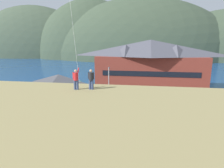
{
  "coord_description": "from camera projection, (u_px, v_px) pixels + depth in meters",
  "views": [
    {
      "loc": [
        4.41,
        -21.89,
        10.45
      ],
      "look_at": [
        -0.41,
        9.0,
        3.61
      ],
      "focal_mm": 29.79,
      "sensor_mm": 36.0,
      "label": 1
    }
  ],
  "objects": [
    {
      "name": "wharf_dock",
      "position": [
        118.0,
        78.0,
        55.55
      ],
      "size": [
        3.2,
        12.59,
        0.7
      ],
      "color": "#70604C",
      "rests_on": "ground"
    },
    {
      "name": "far_hill_center_saddle",
      "position": [
        139.0,
        59.0,
        130.43
      ],
      "size": [
        126.78,
        66.57,
        80.21
      ],
      "primitive_type": "ellipsoid",
      "color": "#3D4C38",
      "rests_on": "ground"
    },
    {
      "name": "parked_car_front_row_silver",
      "position": [
        7.0,
        109.0,
        27.32
      ],
      "size": [
        4.32,
        2.3,
        1.82
      ],
      "color": "slate",
      "rests_on": "parking_lot_pad"
    },
    {
      "name": "parked_car_mid_row_center",
      "position": [
        217.0,
        124.0,
        21.98
      ],
      "size": [
        4.29,
        2.23,
        1.82
      ],
      "color": "black",
      "rests_on": "parking_lot_pad"
    },
    {
      "name": "parked_car_back_row_left",
      "position": [
        45.0,
        116.0,
        24.42
      ],
      "size": [
        4.21,
        2.08,
        1.82
      ],
      "color": "#9EA3A8",
      "rests_on": "parking_lot_pad"
    },
    {
      "name": "moored_boat_wharfside",
      "position": [
        106.0,
        77.0,
        55.0
      ],
      "size": [
        2.95,
        8.55,
        2.16
      ],
      "color": "#A8A399",
      "rests_on": "ground"
    },
    {
      "name": "storage_shed_near_lot",
      "position": [
        59.0,
        88.0,
        32.65
      ],
      "size": [
        7.47,
        4.74,
        5.21
      ],
      "color": "#338475",
      "rests_on": "ground"
    },
    {
      "name": "parking_light_pole",
      "position": [
        109.0,
        82.0,
        33.61
      ],
      "size": [
        0.24,
        0.78,
        6.16
      ],
      "color": "#ADADB2",
      "rests_on": "parking_lot_pad"
    },
    {
      "name": "harbor_lodge",
      "position": [
        150.0,
        64.0,
        42.11
      ],
      "size": [
        25.23,
        8.94,
        11.28
      ],
      "color": "brown",
      "rests_on": "ground"
    },
    {
      "name": "far_hill_east_peak",
      "position": [
        90.0,
        58.0,
        140.5
      ],
      "size": [
        81.28,
        54.43,
        83.18
      ],
      "primitive_type": "ellipsoid",
      "color": "#3D4C38",
      "rests_on": "ground"
    },
    {
      "name": "person_companion",
      "position": [
        91.0,
        79.0,
        15.9
      ],
      "size": [
        0.55,
        0.4,
        1.74
      ],
      "color": "#384770",
      "rests_on": "grassy_hill_foreground"
    },
    {
      "name": "parked_car_mid_row_far",
      "position": [
        173.0,
        104.0,
        29.21
      ],
      "size": [
        4.28,
        2.21,
        1.82
      ],
      "color": "#B28923",
      "rests_on": "parking_lot_pad"
    },
    {
      "name": "parking_lot_pad",
      "position": [
        111.0,
        112.0,
        28.84
      ],
      "size": [
        40.0,
        20.0,
        0.1
      ],
      "primitive_type": "cube",
      "color": "gray",
      "rests_on": "ground"
    },
    {
      "name": "ground_plane",
      "position": [
        104.0,
        126.0,
        24.02
      ],
      "size": [
        600.0,
        600.0,
        0.0
      ],
      "primitive_type": "plane",
      "color": "#66604C"
    },
    {
      "name": "bay_water",
      "position": [
        131.0,
        68.0,
        81.93
      ],
      "size": [
        360.0,
        84.0,
        0.03
      ],
      "primitive_type": "cube",
      "color": "navy",
      "rests_on": "ground"
    },
    {
      "name": "parked_car_lone_by_shed",
      "position": [
        116.0,
        120.0,
        23.22
      ],
      "size": [
        4.29,
        2.24,
        1.82
      ],
      "color": "red",
      "rests_on": "parking_lot_pad"
    },
    {
      "name": "parked_car_front_row_end",
      "position": [
        156.0,
        117.0,
        24.15
      ],
      "size": [
        4.36,
        2.38,
        1.82
      ],
      "color": "slate",
      "rests_on": "parking_lot_pad"
    },
    {
      "name": "moored_boat_outer_mooring",
      "position": [
        128.0,
        79.0,
        51.36
      ],
      "size": [
        1.83,
        5.52,
        2.16
      ],
      "color": "navy",
      "rests_on": "ground"
    },
    {
      "name": "parked_car_front_row_red",
      "position": [
        97.0,
        104.0,
        29.43
      ],
      "size": [
        4.23,
        2.11,
        1.82
      ],
      "color": "#B28923",
      "rests_on": "parking_lot_pad"
    },
    {
      "name": "person_kite_flyer",
      "position": [
        76.0,
        79.0,
        15.85
      ],
      "size": [
        0.52,
        0.68,
        1.86
      ],
      "color": "#384770",
      "rests_on": "grassy_hill_foreground"
    },
    {
      "name": "parked_car_corner_spot",
      "position": [
        221.0,
        109.0,
        27.25
      ],
      "size": [
        4.23,
        2.11,
        1.82
      ],
      "color": "red",
      "rests_on": "parking_lot_pad"
    },
    {
      "name": "far_hill_west_ridge",
      "position": [
        33.0,
        56.0,
        152.41
      ],
      "size": [
        104.06,
        48.75,
        79.11
      ],
      "primitive_type": "ellipsoid",
      "color": "#42513D",
      "rests_on": "ground"
    }
  ]
}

